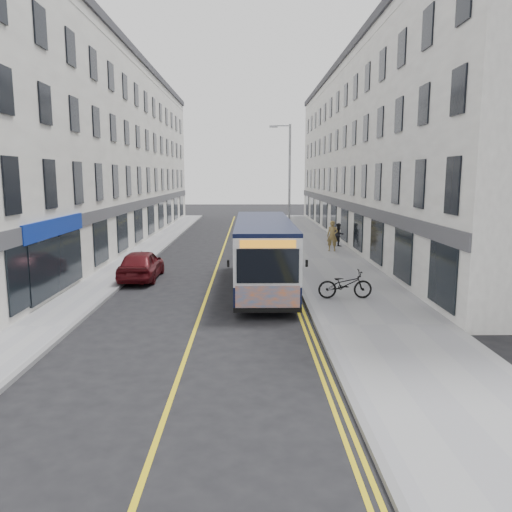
{
  "coord_description": "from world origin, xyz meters",
  "views": [
    {
      "loc": [
        1.75,
        -16.87,
        4.92
      ],
      "look_at": [
        2.05,
        3.7,
        1.6
      ],
      "focal_mm": 35.0,
      "sensor_mm": 36.0,
      "label": 1
    }
  ],
  "objects_px": {
    "pedestrian_near": "(332,236)",
    "car_white": "(251,229)",
    "bicycle": "(345,284)",
    "city_bus": "(263,251)",
    "car_maroon": "(141,265)",
    "streetlamp": "(288,185)",
    "pedestrian_far": "(339,235)"
  },
  "relations": [
    {
      "from": "pedestrian_near",
      "to": "car_white",
      "type": "relative_size",
      "value": 0.51
    },
    {
      "from": "bicycle",
      "to": "pedestrian_near",
      "type": "distance_m",
      "value": 12.68
    },
    {
      "from": "city_bus",
      "to": "bicycle",
      "type": "xyz_separation_m",
      "value": [
        3.16,
        -2.47,
        -0.96
      ]
    },
    {
      "from": "bicycle",
      "to": "car_white",
      "type": "xyz_separation_m",
      "value": [
        -3.58,
        21.0,
        -0.05
      ]
    },
    {
      "from": "bicycle",
      "to": "pedestrian_near",
      "type": "relative_size",
      "value": 1.09
    },
    {
      "from": "bicycle",
      "to": "car_maroon",
      "type": "bearing_deg",
      "value": 62.87
    },
    {
      "from": "city_bus",
      "to": "car_maroon",
      "type": "bearing_deg",
      "value": 162.17
    },
    {
      "from": "car_white",
      "to": "city_bus",
      "type": "bearing_deg",
      "value": -91.57
    },
    {
      "from": "bicycle",
      "to": "car_maroon",
      "type": "relative_size",
      "value": 0.5
    },
    {
      "from": "bicycle",
      "to": "car_maroon",
      "type": "xyz_separation_m",
      "value": [
        -8.94,
        4.33,
        0.04
      ]
    },
    {
      "from": "pedestrian_near",
      "to": "car_white",
      "type": "distance_m",
      "value": 9.89
    },
    {
      "from": "city_bus",
      "to": "streetlamp",
      "type": "bearing_deg",
      "value": 79.03
    },
    {
      "from": "city_bus",
      "to": "pedestrian_far",
      "type": "xyz_separation_m",
      "value": [
        5.51,
        12.07,
        -0.72
      ]
    },
    {
      "from": "pedestrian_far",
      "to": "car_maroon",
      "type": "xyz_separation_m",
      "value": [
        -11.3,
        -10.21,
        -0.2
      ]
    },
    {
      "from": "streetlamp",
      "to": "bicycle",
      "type": "distance_m",
      "value": 12.34
    },
    {
      "from": "car_maroon",
      "to": "pedestrian_far",
      "type": "bearing_deg",
      "value": -138.54
    },
    {
      "from": "streetlamp",
      "to": "bicycle",
      "type": "height_order",
      "value": "streetlamp"
    },
    {
      "from": "city_bus",
      "to": "bicycle",
      "type": "distance_m",
      "value": 4.13
    },
    {
      "from": "city_bus",
      "to": "pedestrian_far",
      "type": "distance_m",
      "value": 13.29
    },
    {
      "from": "city_bus",
      "to": "car_white",
      "type": "distance_m",
      "value": 18.56
    },
    {
      "from": "car_maroon",
      "to": "car_white",
      "type": "bearing_deg",
      "value": -108.49
    },
    {
      "from": "city_bus",
      "to": "car_maroon",
      "type": "relative_size",
      "value": 2.44
    },
    {
      "from": "city_bus",
      "to": "bicycle",
      "type": "height_order",
      "value": "city_bus"
    },
    {
      "from": "city_bus",
      "to": "pedestrian_near",
      "type": "distance_m",
      "value": 11.18
    },
    {
      "from": "city_bus",
      "to": "car_white",
      "type": "relative_size",
      "value": 2.7
    },
    {
      "from": "streetlamp",
      "to": "city_bus",
      "type": "xyz_separation_m",
      "value": [
        -1.79,
        -9.22,
        -2.74
      ]
    },
    {
      "from": "pedestrian_near",
      "to": "pedestrian_far",
      "type": "bearing_deg",
      "value": 84.58
    },
    {
      "from": "city_bus",
      "to": "pedestrian_near",
      "type": "relative_size",
      "value": 5.3
    },
    {
      "from": "car_white",
      "to": "pedestrian_far",
      "type": "bearing_deg",
      "value": -50.28
    },
    {
      "from": "city_bus",
      "to": "pedestrian_far",
      "type": "bearing_deg",
      "value": 65.45
    },
    {
      "from": "bicycle",
      "to": "pedestrian_near",
      "type": "xyz_separation_m",
      "value": [
        1.58,
        12.58,
        0.41
      ]
    },
    {
      "from": "pedestrian_near",
      "to": "pedestrian_far",
      "type": "distance_m",
      "value": 2.12
    }
  ]
}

